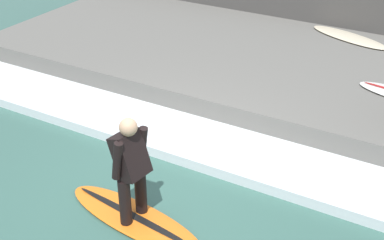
{
  "coord_description": "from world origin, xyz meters",
  "views": [
    {
      "loc": [
        -4.86,
        -3.24,
        4.36
      ],
      "look_at": [
        0.78,
        0.0,
        0.7
      ],
      "focal_mm": 50.0,
      "sensor_mm": 36.0,
      "label": 1
    }
  ],
  "objects": [
    {
      "name": "concrete_ledge",
      "position": [
        3.98,
        0.0,
        0.24
      ],
      "size": [
        4.4,
        11.25,
        0.48
      ],
      "primitive_type": "cube",
      "color": "#66635E",
      "rests_on": "ground_plane"
    },
    {
      "name": "surfboard_spare",
      "position": [
        5.64,
        -0.9,
        0.51
      ],
      "size": [
        1.07,
        1.82,
        0.06
      ],
      "color": "beige",
      "rests_on": "concrete_ledge"
    },
    {
      "name": "wave_foam_crest",
      "position": [
        1.19,
        0.0,
        0.08
      ],
      "size": [
        1.18,
        10.69,
        0.16
      ],
      "primitive_type": "cube",
      "color": "silver",
      "rests_on": "ground_plane"
    },
    {
      "name": "back_wall",
      "position": [
        6.43,
        0.0,
        0.73
      ],
      "size": [
        0.5,
        11.81,
        1.47
      ],
      "primitive_type": "cube",
      "color": "#474442",
      "rests_on": "ground_plane"
    },
    {
      "name": "surfboard_riding",
      "position": [
        -0.71,
        -0.03,
        0.03
      ],
      "size": [
        0.85,
        2.14,
        0.07
      ],
      "color": "orange",
      "rests_on": "ground_plane"
    },
    {
      "name": "ground_plane",
      "position": [
        0.0,
        0.0,
        0.0
      ],
      "size": [
        28.0,
        28.0,
        0.0
      ],
      "primitive_type": "plane",
      "color": "#386056"
    },
    {
      "name": "surfer_riding",
      "position": [
        -0.71,
        -0.03,
        0.83
      ],
      "size": [
        0.52,
        0.42,
        1.39
      ],
      "color": "black",
      "rests_on": "surfboard_riding"
    }
  ]
}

